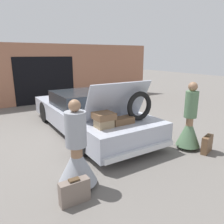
{
  "coord_description": "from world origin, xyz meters",
  "views": [
    {
      "loc": [
        -2.85,
        -5.94,
        2.32
      ],
      "look_at": [
        0.0,
        -1.4,
        0.89
      ],
      "focal_mm": 35.0,
      "sensor_mm": 36.0,
      "label": 1
    }
  ],
  "objects_px": {
    "person_left": "(77,157)",
    "suitcase_beside_left_person": "(75,192)",
    "car": "(88,113)",
    "person_right": "(189,126)",
    "suitcase_beside_right_person": "(207,144)"
  },
  "relations": [
    {
      "from": "person_left",
      "to": "suitcase_beside_left_person",
      "type": "height_order",
      "value": "person_left"
    },
    {
      "from": "car",
      "to": "person_right",
      "type": "distance_m",
      "value": 3.01
    },
    {
      "from": "car",
      "to": "person_right",
      "type": "height_order",
      "value": "car"
    },
    {
      "from": "suitcase_beside_right_person",
      "to": "car",
      "type": "bearing_deg",
      "value": 119.35
    },
    {
      "from": "car",
      "to": "person_right",
      "type": "relative_size",
      "value": 3.08
    },
    {
      "from": "suitcase_beside_left_person",
      "to": "person_left",
      "type": "bearing_deg",
      "value": 60.72
    },
    {
      "from": "car",
      "to": "person_right",
      "type": "bearing_deg",
      "value": -59.94
    },
    {
      "from": "person_left",
      "to": "person_right",
      "type": "bearing_deg",
      "value": 103.9
    },
    {
      "from": "person_right",
      "to": "suitcase_beside_left_person",
      "type": "distance_m",
      "value": 3.31
    },
    {
      "from": "person_right",
      "to": "car",
      "type": "bearing_deg",
      "value": 29.24
    },
    {
      "from": "suitcase_beside_right_person",
      "to": "person_left",
      "type": "bearing_deg",
      "value": 173.15
    },
    {
      "from": "person_right",
      "to": "suitcase_beside_left_person",
      "type": "bearing_deg",
      "value": 97.07
    },
    {
      "from": "person_left",
      "to": "person_right",
      "type": "xyz_separation_m",
      "value": [
        3.01,
        0.03,
        0.04
      ]
    },
    {
      "from": "person_left",
      "to": "suitcase_beside_right_person",
      "type": "relative_size",
      "value": 3.4
    },
    {
      "from": "car",
      "to": "suitcase_beside_right_person",
      "type": "height_order",
      "value": "car"
    }
  ]
}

